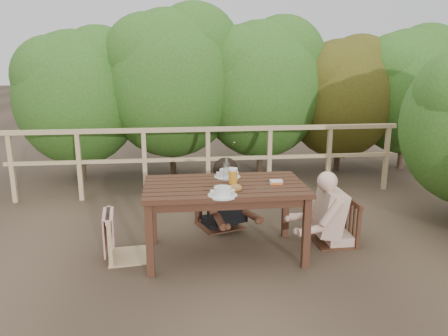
{
  "coord_description": "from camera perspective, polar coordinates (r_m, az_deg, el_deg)",
  "views": [
    {
      "loc": [
        -0.5,
        -4.15,
        1.96
      ],
      "look_at": [
        0.0,
        0.05,
        0.9
      ],
      "focal_mm": 35.3,
      "sensor_mm": 36.0,
      "label": 1
    }
  ],
  "objects": [
    {
      "name": "hedge_row",
      "position": [
        7.4,
        0.2,
        13.62
      ],
      "size": [
        6.6,
        1.6,
        3.8
      ],
      "primitive_type": null,
      "color": "#2C521A",
      "rests_on": "ground"
    },
    {
      "name": "railing",
      "position": [
        6.34,
        -2.08,
        0.8
      ],
      "size": [
        5.6,
        0.1,
        1.01
      ],
      "primitive_type": "cube",
      "color": "tan",
      "rests_on": "ground"
    },
    {
      "name": "table",
      "position": [
        4.47,
        0.08,
        -6.81
      ],
      "size": [
        1.58,
        0.89,
        0.73
      ],
      "primitive_type": "cube",
      "color": "#391F14",
      "rests_on": "ground"
    },
    {
      "name": "tumbler",
      "position": [
        4.14,
        1.58,
        -2.69
      ],
      "size": [
        0.06,
        0.06,
        0.07
      ],
      "primitive_type": "cylinder",
      "color": "silver",
      "rests_on": "table"
    },
    {
      "name": "diner_right",
      "position": [
        4.83,
        14.8,
        -2.04
      ],
      "size": [
        0.65,
        0.53,
        1.32
      ],
      "primitive_type": null,
      "rotation": [
        0.0,
        0.0,
        1.57
      ],
      "color": "#D3AA90",
      "rests_on": "ground"
    },
    {
      "name": "chair_far",
      "position": [
        5.17,
        -0.59,
        -2.52
      ],
      "size": [
        0.61,
        0.61,
        0.96
      ],
      "primitive_type": "cube",
      "rotation": [
        0.0,
        0.0,
        0.34
      ],
      "color": "#391F14",
      "rests_on": "ground"
    },
    {
      "name": "woman",
      "position": [
        5.14,
        -0.62,
        -0.58
      ],
      "size": [
        0.72,
        0.79,
        1.32
      ],
      "primitive_type": null,
      "rotation": [
        0.0,
        0.0,
        3.48
      ],
      "color": "black",
      "rests_on": "ground"
    },
    {
      "name": "ground",
      "position": [
        4.61,
        0.07,
        -11.06
      ],
      "size": [
        60.0,
        60.0,
        0.0
      ],
      "primitive_type": "plane",
      "color": "brown",
      "rests_on": "ground"
    },
    {
      "name": "chair_right",
      "position": [
        4.88,
        14.32,
        -4.43
      ],
      "size": [
        0.45,
        0.45,
        0.9
      ],
      "primitive_type": "cube",
      "rotation": [
        0.0,
        0.0,
        -1.57
      ],
      "color": "#391F14",
      "rests_on": "ground"
    },
    {
      "name": "bottle",
      "position": [
        4.38,
        0.33,
        -0.38
      ],
      "size": [
        0.06,
        0.06,
        0.27
      ],
      "primitive_type": "cylinder",
      "color": "silver",
      "rests_on": "table"
    },
    {
      "name": "beer_glass",
      "position": [
        4.35,
        1.17,
        -1.13
      ],
      "size": [
        0.09,
        0.09,
        0.17
      ],
      "primitive_type": "cylinder",
      "color": "orange",
      "rests_on": "table"
    },
    {
      "name": "soup_far",
      "position": [
        4.63,
        0.43,
        -0.72
      ],
      "size": [
        0.28,
        0.28,
        0.09
      ],
      "primitive_type": "cylinder",
      "color": "white",
      "rests_on": "table"
    },
    {
      "name": "chair_left",
      "position": [
        4.48,
        -12.28,
        -5.88
      ],
      "size": [
        0.5,
        0.5,
        0.91
      ],
      "primitive_type": "cube",
      "rotation": [
        0.0,
        0.0,
        1.67
      ],
      "color": "tan",
      "rests_on": "ground"
    },
    {
      "name": "soup_near",
      "position": [
        4.01,
        -0.2,
        -3.09
      ],
      "size": [
        0.27,
        0.27,
        0.09
      ],
      "primitive_type": "cylinder",
      "color": "white",
      "rests_on": "table"
    },
    {
      "name": "butter_tub",
      "position": [
        4.39,
        6.77,
        -1.92
      ],
      "size": [
        0.13,
        0.09,
        0.05
      ],
      "primitive_type": "cube",
      "rotation": [
        0.0,
        0.0,
        -0.06
      ],
      "color": "white",
      "rests_on": "table"
    },
    {
      "name": "bread_roll",
      "position": [
        4.14,
        1.44,
        -2.62
      ],
      "size": [
        0.13,
        0.1,
        0.08
      ],
      "primitive_type": "ellipsoid",
      "color": "#AC703E",
      "rests_on": "table"
    }
  ]
}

